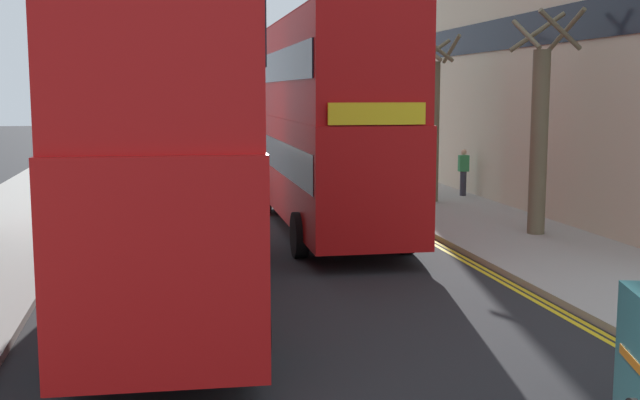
% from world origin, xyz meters
% --- Properties ---
extents(sidewalk_right, '(4.00, 80.00, 0.14)m').
position_xyz_m(sidewalk_right, '(6.50, 16.00, 0.07)').
color(sidewalk_right, '#9E9991').
rests_on(sidewalk_right, ground).
extents(kerb_line_outer, '(0.10, 56.00, 0.01)m').
position_xyz_m(kerb_line_outer, '(4.40, 14.00, 0.00)').
color(kerb_line_outer, yellow).
rests_on(kerb_line_outer, ground).
extents(kerb_line_inner, '(0.10, 56.00, 0.01)m').
position_xyz_m(kerb_line_inner, '(4.24, 14.00, 0.00)').
color(kerb_line_inner, yellow).
rests_on(kerb_line_inner, ground).
extents(double_decker_bus_away, '(3.12, 10.89, 5.64)m').
position_xyz_m(double_decker_bus_away, '(-2.14, 11.14, 3.03)').
color(double_decker_bus_away, red).
rests_on(double_decker_bus_away, ground).
extents(double_decker_bus_oncoming, '(2.90, 10.84, 5.64)m').
position_xyz_m(double_decker_bus_oncoming, '(2.03, 17.93, 3.03)').
color(double_decker_bus_oncoming, '#B20F0F').
rests_on(double_decker_bus_oncoming, ground).
extents(pedestrian_far, '(0.34, 0.22, 1.62)m').
position_xyz_m(pedestrian_far, '(7.99, 23.13, 0.99)').
color(pedestrian_far, '#2D2D38').
rests_on(pedestrian_far, sidewalk_right).
extents(street_tree_near, '(1.94, 2.01, 5.49)m').
position_xyz_m(street_tree_near, '(6.60, 31.63, 2.59)').
color(street_tree_near, '#6B6047').
rests_on(street_tree_near, sidewalk_right).
extents(street_tree_mid, '(1.82, 1.95, 5.67)m').
position_xyz_m(street_tree_mid, '(6.46, 21.98, 2.78)').
color(street_tree_mid, '#6B6047').
rests_on(street_tree_mid, sidewalk_right).
extents(street_tree_far, '(1.54, 1.70, 5.62)m').
position_xyz_m(street_tree_far, '(7.06, 15.69, 2.70)').
color(street_tree_far, '#6B6047').
rests_on(street_tree_far, sidewalk_right).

